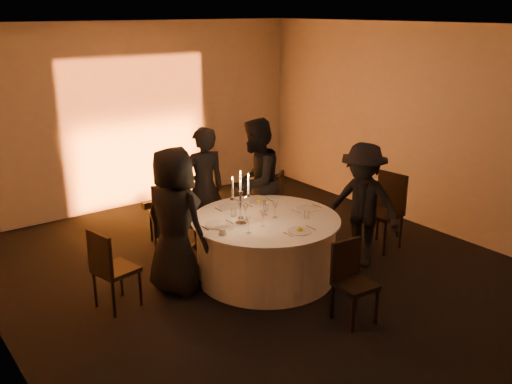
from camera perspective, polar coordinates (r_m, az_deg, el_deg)
floor at (r=7.18m, az=0.96°, el=-8.40°), size 7.00×7.00×0.00m
ceiling at (r=6.44m, az=1.10°, el=16.29°), size 7.00×7.00×0.00m
wall_back at (r=9.60m, az=-11.88°, el=7.46°), size 7.00×0.00×7.00m
wall_right at (r=8.76m, az=16.90°, el=6.08°), size 0.00×7.00×7.00m
uplighter_fixture at (r=9.70m, az=-10.58°, el=-1.22°), size 0.25×0.12×0.10m
banquet_table at (r=7.02m, az=0.97°, el=-5.58°), size 1.80×1.80×0.77m
chair_left at (r=6.42m, az=-14.44°, el=-7.15°), size 0.48×0.48×0.93m
chair_back_left at (r=7.94m, az=-9.00°, el=-1.88°), size 0.51×0.51×0.93m
chair_back_right at (r=8.44m, az=1.69°, el=-0.63°), size 0.55×0.55×0.89m
chair_right at (r=8.03m, az=12.89°, el=-1.39°), size 0.51×0.51×1.04m
chair_front at (r=6.15m, az=9.50°, el=-8.36°), size 0.41×0.41×0.87m
guest_left at (r=6.57m, az=-8.13°, el=-2.91°), size 0.78×0.97×1.73m
guest_back_left at (r=7.76m, az=-5.25°, el=0.36°), size 0.65×0.46×1.70m
guest_back_right at (r=7.86m, az=-0.02°, el=0.97°), size 1.09×1.02×1.78m
guest_right at (r=7.34m, az=10.57°, el=-1.31°), size 0.91×1.18×1.61m
plate_left at (r=6.66m, az=-3.88°, el=-3.30°), size 0.36×0.29×0.01m
plate_back_left at (r=7.24m, az=-2.62°, el=-1.51°), size 0.36×0.29×0.01m
plate_back_right at (r=7.40m, az=0.32°, el=-0.96°), size 0.35×0.26×0.08m
plate_right at (r=7.20m, az=5.14°, el=-1.67°), size 0.36×0.28×0.01m
plate_front at (r=6.48m, az=4.38°, el=-3.84°), size 0.36×0.27×0.08m
coffee_cup at (r=6.39m, az=-3.35°, el=-4.00°), size 0.11×0.11×0.07m
candelabra at (r=6.60m, az=-1.54°, el=-1.39°), size 0.28×0.13×0.66m
wine_glass_a at (r=6.94m, az=0.97°, el=-1.23°), size 0.07×0.07×0.19m
wine_glass_b at (r=6.85m, az=1.93°, el=-1.49°), size 0.07×0.07×0.19m
wine_glass_c at (r=6.38m, az=-0.74°, el=-2.98°), size 0.07×0.07×0.19m
wine_glass_d at (r=6.76m, az=-1.06°, el=-1.74°), size 0.07×0.07×0.19m
wine_glass_e at (r=6.57m, az=0.67°, el=-2.35°), size 0.07×0.07×0.19m
tumbler_a at (r=6.92m, az=-2.26°, el=-2.10°), size 0.07×0.07×0.09m
tumbler_b at (r=6.89m, az=5.09°, el=-2.26°), size 0.07×0.07×0.09m
tumbler_c at (r=7.11m, az=0.99°, el=-1.54°), size 0.07×0.07×0.09m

